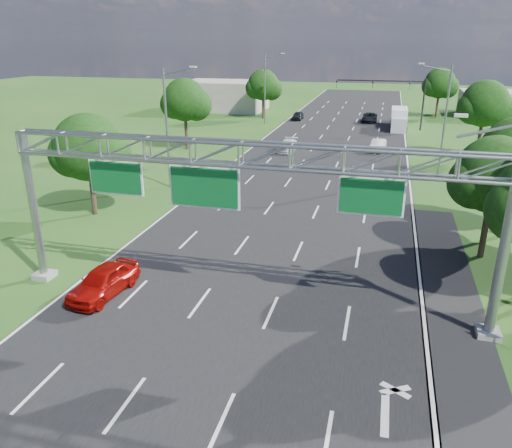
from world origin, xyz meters
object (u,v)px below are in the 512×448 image
(traffic_signal, at_px, (398,92))
(box_truck, at_px, (399,119))
(sign_gantry, at_px, (243,167))
(red_coupe, at_px, (104,281))

(traffic_signal, relative_size, box_truck, 1.64)
(traffic_signal, xyz_separation_m, box_truck, (0.52, 0.36, -3.81))
(box_truck, bearing_deg, sign_gantry, -98.15)
(sign_gantry, relative_size, red_coupe, 5.28)
(traffic_signal, relative_size, red_coupe, 2.74)
(red_coupe, bearing_deg, box_truck, 81.53)
(red_coupe, distance_m, box_truck, 56.23)
(red_coupe, bearing_deg, traffic_signal, 81.95)
(traffic_signal, height_order, red_coupe, traffic_signal)
(sign_gantry, height_order, box_truck, sign_gantry)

